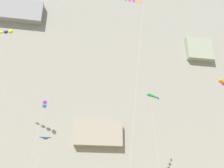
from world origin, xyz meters
The scene contains 7 objects.
cliff_face centered at (0.00, 66.20, 39.64)m, with size 180.00×26.59×79.28m.
kite_box_high_center centered at (-11.94, 39.66, 20.14)m, with size 2.57×4.72×20.89m.
kite_windsock_mid_right centered at (9.54, 40.18, 23.59)m, with size 4.08×5.33×24.20m.
kite_windsock_upper_mid centered at (-20.78, 37.76, 34.29)m, with size 4.31×6.65×34.89m.
kite_banner_front_field centered at (0.58, 20.42, 27.50)m, with size 3.97×1.79×30.35m.
kite_windsock_upper_left centered at (21.19, 32.55, 23.89)m, with size 4.92×8.63×24.34m.
kite_delta_upper_right centered at (-10.82, 35.93, 12.04)m, with size 3.44×6.09×12.45m.
Camera 1 is at (-6.99, -7.40, 3.62)m, focal length 41.10 mm.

